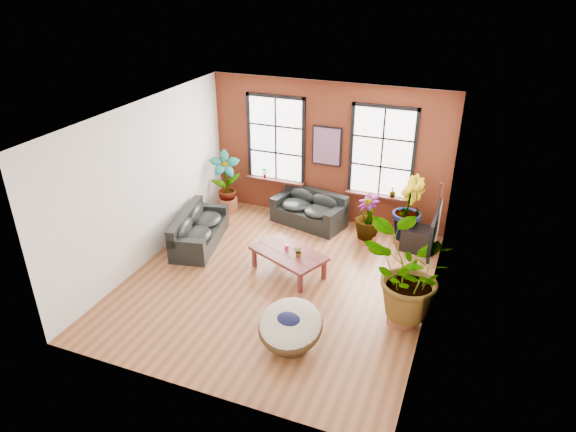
% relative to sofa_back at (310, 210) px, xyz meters
% --- Properties ---
extents(room, '(6.04, 6.54, 3.54)m').
position_rel_sofa_back_xyz_m(room, '(0.26, -2.63, 1.37)').
color(room, brown).
rests_on(room, ground).
extents(sofa_back, '(1.96, 1.29, 0.83)m').
position_rel_sofa_back_xyz_m(sofa_back, '(0.00, 0.00, 0.00)').
color(sofa_back, black).
rests_on(sofa_back, ground).
extents(sofa_left, '(1.24, 2.13, 0.79)m').
position_rel_sofa_back_xyz_m(sofa_left, '(-2.09, -1.97, -0.02)').
color(sofa_left, black).
rests_on(sofa_left, ground).
extents(coffee_table, '(1.79, 1.45, 0.60)m').
position_rel_sofa_back_xyz_m(coffee_table, '(0.34, -2.35, 0.07)').
color(coffee_table, '#541E1F').
rests_on(coffee_table, ground).
extents(papasan_chair, '(1.13, 1.15, 0.83)m').
position_rel_sofa_back_xyz_m(papasan_chair, '(1.23, -4.54, 0.05)').
color(papasan_chair, '#3D2A15').
rests_on(papasan_chair, ground).
extents(poster, '(0.74, 0.06, 0.98)m').
position_rel_sofa_back_xyz_m(poster, '(0.26, 0.41, 1.58)').
color(poster, black).
rests_on(poster, room).
extents(tv_wall_unit, '(0.13, 1.86, 1.20)m').
position_rel_sofa_back_xyz_m(tv_wall_unit, '(3.20, -2.18, 1.17)').
color(tv_wall_unit, black).
rests_on(tv_wall_unit, room).
extents(media_box, '(0.73, 0.63, 0.55)m').
position_rel_sofa_back_xyz_m(media_box, '(2.74, -0.35, -0.10)').
color(media_box, black).
rests_on(media_box, ground).
extents(pot_back_left, '(0.65, 0.65, 0.37)m').
position_rel_sofa_back_xyz_m(pot_back_left, '(-2.25, -0.12, -0.19)').
color(pot_back_left, brown).
rests_on(pot_back_left, ground).
extents(pot_back_right, '(0.57, 0.57, 0.37)m').
position_rel_sofa_back_xyz_m(pot_back_right, '(2.40, -0.13, -0.19)').
color(pot_back_right, brown).
rests_on(pot_back_right, ground).
extents(pot_right_wall, '(0.59, 0.59, 0.39)m').
position_rel_sofa_back_xyz_m(pot_right_wall, '(2.89, -3.17, -0.18)').
color(pot_right_wall, brown).
rests_on(pot_right_wall, ground).
extents(pot_mid, '(0.51, 0.51, 0.32)m').
position_rel_sofa_back_xyz_m(pot_mid, '(1.59, -0.43, -0.21)').
color(pot_mid, brown).
rests_on(pot_mid, ground).
extents(floor_plant_back_left, '(0.96, 0.89, 1.51)m').
position_rel_sofa_back_xyz_m(floor_plant_back_left, '(-2.27, -0.16, 0.53)').
color(floor_plant_back_left, '#1D5B18').
rests_on(floor_plant_back_left, ground).
extents(floor_plant_back_right, '(0.79, 0.92, 1.50)m').
position_rel_sofa_back_xyz_m(floor_plant_back_right, '(2.41, -0.13, 0.53)').
color(floor_plant_back_right, '#1D5B18').
rests_on(floor_plant_back_right, ground).
extents(floor_plant_right_wall, '(1.84, 1.69, 1.72)m').
position_rel_sofa_back_xyz_m(floor_plant_right_wall, '(2.89, -3.20, 0.65)').
color(floor_plant_right_wall, '#1D5B18').
rests_on(floor_plant_right_wall, ground).
extents(floor_plant_mid, '(0.87, 0.87, 1.10)m').
position_rel_sofa_back_xyz_m(floor_plant_mid, '(1.57, -0.46, 0.31)').
color(floor_plant_mid, '#1D5B18').
rests_on(floor_plant_mid, ground).
extents(table_plant, '(0.26, 0.24, 0.23)m').
position_rel_sofa_back_xyz_m(table_plant, '(0.61, -2.45, 0.24)').
color(table_plant, '#1D5B18').
rests_on(table_plant, coffee_table).
extents(sill_plant_left, '(0.17, 0.17, 0.27)m').
position_rel_sofa_back_xyz_m(sill_plant_left, '(-1.39, 0.35, 0.66)').
color(sill_plant_left, '#1D5B18').
rests_on(sill_plant_left, room).
extents(sill_plant_right, '(0.19, 0.19, 0.27)m').
position_rel_sofa_back_xyz_m(sill_plant_right, '(1.96, 0.35, 0.66)').
color(sill_plant_right, '#1D5B18').
rests_on(sill_plant_right, room).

